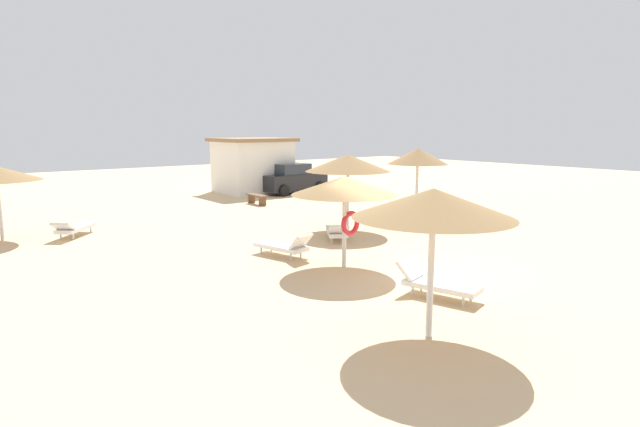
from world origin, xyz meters
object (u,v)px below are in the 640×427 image
Objects in this scene: lounger_4 at (337,231)px; bench_0 at (257,197)px; parasol_4 at (348,163)px; parasol_0 at (418,156)px; lounger_0 at (429,214)px; parasol_2 at (433,204)px; parasol_3 at (345,186)px; lounger_3 at (284,246)px; parked_car at (292,179)px; lounger_1 at (74,228)px; beach_cabana at (253,165)px; lounger_2 at (436,283)px.

bench_0 is (2.18, 8.85, 0.03)m from lounger_4.
parasol_4 is 8.05m from bench_0.
parasol_4 is at bearing -95.48° from bench_0.
lounger_0 is at bearing -116.36° from parasol_0.
parasol_2 is 4.99m from parasol_3.
lounger_3 is 0.48× the size of parked_car.
parasol_4 reaches higher than lounger_4.
lounger_4 is at bearing -175.25° from lounger_0.
lounger_3 is at bearing 108.48° from parasol_3.
parasol_4 is (-4.43, -0.55, -0.07)m from parasol_0.
parasol_4 is at bearing -31.04° from lounger_1.
parasol_0 is at bearing -62.76° from bench_0.
lounger_4 is at bearing -141.68° from parasol_4.
lounger_1 is (-12.77, 4.47, -2.26)m from parasol_0.
lounger_1 is 0.45× the size of parked_car.
lounger_3 is (-7.92, -1.19, 0.01)m from lounger_0.
parasol_4 is (5.36, 8.47, 0.03)m from parasol_2.
parasol_0 is 1.58× the size of lounger_1.
parasol_0 reaches higher than lounger_4.
beach_cabana is at bearing 70.94° from lounger_4.
parasol_2 is 1.48× the size of lounger_0.
parked_car is at bearing 85.23° from lounger_0.
parasol_2 is 1.92× the size of bench_0.
lounger_3 is at bearing -116.79° from bench_0.
lounger_0 is (7.26, 3.16, -1.92)m from parasol_3.
parasol_2 is at bearing -122.31° from parasol_4.
parasol_0 is 9.97m from parked_car.
lounger_2 is at bearing -105.92° from bench_0.
lounger_3 is at bearing -125.85° from parked_car.
parasol_2 is at bearing -100.72° from lounger_3.
bench_0 is at bearing 110.05° from lounger_0.
parasol_3 reaches higher than lounger_0.
parasol_4 is 8.18m from lounger_2.
parasol_4 is 11.51m from parked_car.
beach_cabana is at bearing 92.91° from lounger_0.
lounger_0 is (9.17, 7.77, -2.15)m from parasol_2.
parasol_3 is 0.70× the size of beach_cabana.
parasol_2 is 1.57× the size of lounger_1.
lounger_3 is (-0.66, 1.97, -1.91)m from parasol_3.
parasol_2 is 1.00× the size of parasol_3.
lounger_2 is at bearing -90.50° from parasol_3.
parasol_0 is at bearing 29.21° from parasol_3.
lounger_3 reaches higher than lounger_1.
lounger_0 is at bearing 23.49° from parasol_3.
parasol_4 is 0.76× the size of parked_car.
parasol_2 is at bearing -137.34° from parasol_0.
parked_car is at bearing 54.15° from lounger_3.
parasol_0 is 6.51m from lounger_4.
parked_car is 0.99× the size of beach_cabana.
parasol_4 is 1.58× the size of lounger_2.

